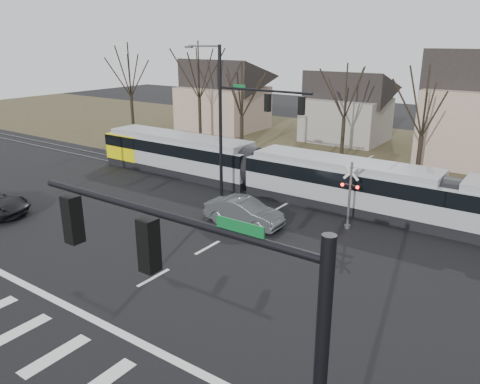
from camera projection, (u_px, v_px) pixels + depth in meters
The scene contains 14 objects.
ground at pixel (120, 296), 20.12m from camera, with size 140.00×140.00×0.00m, color black.
grass_verge at pixel (377, 153), 45.02m from camera, with size 140.00×28.00×0.01m, color #38331E.
crosswalk at pixel (35, 343), 17.01m from camera, with size 27.00×2.60×0.01m.
stop_line at pixel (86, 315), 18.72m from camera, with size 28.00×0.35×0.01m, color silver.
lane_dashes at pixel (298, 197), 32.57m from camera, with size 0.18×30.00×0.01m.
rail_pair at pixel (296, 198), 32.41m from camera, with size 90.00×1.52×0.06m.
tram at pixel (340, 181), 30.37m from camera, with size 42.04×3.12×3.19m.
sedan at pixel (244, 212), 27.63m from camera, with size 4.85×1.80×1.59m, color #3E4144.
signal_pole_near_right at pixel (222, 357), 8.33m from camera, with size 6.72×0.44×8.00m.
signal_pole_far at pixel (241, 120), 29.37m from camera, with size 9.28×0.44×10.20m.
rail_crossing_signal at pixel (349, 198), 26.76m from camera, with size 1.08×0.36×4.00m.
tree_row at pixel (381, 111), 37.70m from camera, with size 59.20×7.20×10.00m.
house_a at pixel (223, 92), 56.07m from camera, with size 9.72×8.64×8.60m.
house_b at pixel (347, 103), 49.61m from camera, with size 8.64×7.56×7.65m.
Camera 1 is at (14.38, -11.54, 10.57)m, focal length 35.00 mm.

